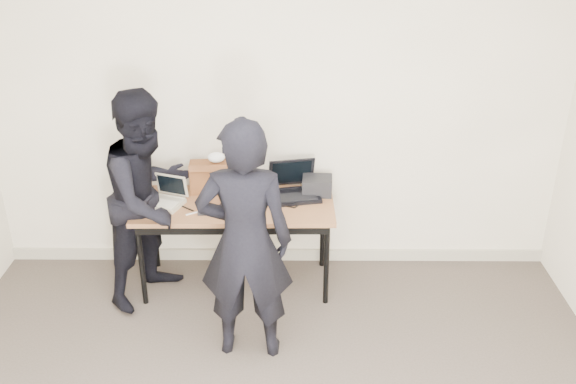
{
  "coord_description": "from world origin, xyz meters",
  "views": [
    {
      "loc": [
        0.13,
        -2.44,
        2.92
      ],
      "look_at": [
        0.1,
        1.6,
        0.95
      ],
      "focal_mm": 40.0,
      "sensor_mm": 36.0,
      "label": 1
    }
  ],
  "objects_px": {
    "person_observer": "(149,198)",
    "desk": "(235,211)",
    "leather_satchel": "(213,176)",
    "equipment_box": "(317,186)",
    "laptop_beige": "(166,199)",
    "person_typist": "(245,242)",
    "laptop_center": "(239,201)",
    "laptop_right": "(294,188)"
  },
  "relations": [
    {
      "from": "laptop_right",
      "to": "laptop_center",
      "type": "bearing_deg",
      "value": -163.66
    },
    {
      "from": "equipment_box",
      "to": "desk",
      "type": "bearing_deg",
      "value": -163.05
    },
    {
      "from": "laptop_beige",
      "to": "person_typist",
      "type": "height_order",
      "value": "person_typist"
    },
    {
      "from": "laptop_beige",
      "to": "equipment_box",
      "type": "height_order",
      "value": "laptop_beige"
    },
    {
      "from": "laptop_center",
      "to": "leather_satchel",
      "type": "relative_size",
      "value": 0.96
    },
    {
      "from": "equipment_box",
      "to": "person_typist",
      "type": "relative_size",
      "value": 0.14
    },
    {
      "from": "leather_satchel",
      "to": "equipment_box",
      "type": "relative_size",
      "value": 1.62
    },
    {
      "from": "desk",
      "to": "laptop_beige",
      "type": "height_order",
      "value": "laptop_beige"
    },
    {
      "from": "leather_satchel",
      "to": "equipment_box",
      "type": "distance_m",
      "value": 0.81
    },
    {
      "from": "laptop_right",
      "to": "equipment_box",
      "type": "height_order",
      "value": "laptop_right"
    },
    {
      "from": "equipment_box",
      "to": "person_typist",
      "type": "xyz_separation_m",
      "value": [
        -0.49,
        -0.97,
        0.06
      ]
    },
    {
      "from": "desk",
      "to": "equipment_box",
      "type": "bearing_deg",
      "value": 16.28
    },
    {
      "from": "laptop_center",
      "to": "person_typist",
      "type": "height_order",
      "value": "person_typist"
    },
    {
      "from": "desk",
      "to": "person_observer",
      "type": "xyz_separation_m",
      "value": [
        -0.61,
        -0.1,
        0.16
      ]
    },
    {
      "from": "leather_satchel",
      "to": "person_typist",
      "type": "bearing_deg",
      "value": -76.37
    },
    {
      "from": "person_typist",
      "to": "desk",
      "type": "bearing_deg",
      "value": -79.17
    },
    {
      "from": "desk",
      "to": "laptop_center",
      "type": "relative_size",
      "value": 4.23
    },
    {
      "from": "person_observer",
      "to": "desk",
      "type": "bearing_deg",
      "value": -46.94
    },
    {
      "from": "leather_satchel",
      "to": "equipment_box",
      "type": "height_order",
      "value": "leather_satchel"
    },
    {
      "from": "desk",
      "to": "person_observer",
      "type": "height_order",
      "value": "person_observer"
    },
    {
      "from": "leather_satchel",
      "to": "person_typist",
      "type": "xyz_separation_m",
      "value": [
        0.31,
        -1.01,
        -0.0
      ]
    },
    {
      "from": "leather_satchel",
      "to": "person_observer",
      "type": "relative_size",
      "value": 0.23
    },
    {
      "from": "laptop_center",
      "to": "desk",
      "type": "bearing_deg",
      "value": 142.74
    },
    {
      "from": "desk",
      "to": "leather_satchel",
      "type": "height_order",
      "value": "leather_satchel"
    },
    {
      "from": "laptop_right",
      "to": "person_typist",
      "type": "bearing_deg",
      "value": -120.21
    },
    {
      "from": "person_typist",
      "to": "laptop_beige",
      "type": "bearing_deg",
      "value": -49.27
    },
    {
      "from": "laptop_beige",
      "to": "equipment_box",
      "type": "xyz_separation_m",
      "value": [
        1.14,
        0.19,
        0.02
      ]
    },
    {
      "from": "laptop_center",
      "to": "leather_satchel",
      "type": "height_order",
      "value": "leather_satchel"
    },
    {
      "from": "laptop_beige",
      "to": "laptop_center",
      "type": "relative_size",
      "value": 0.92
    },
    {
      "from": "laptop_right",
      "to": "equipment_box",
      "type": "relative_size",
      "value": 1.85
    },
    {
      "from": "desk",
      "to": "laptop_center",
      "type": "xyz_separation_m",
      "value": [
        0.04,
        -0.05,
        0.11
      ]
    },
    {
      "from": "desk",
      "to": "person_observer",
      "type": "distance_m",
      "value": 0.64
    },
    {
      "from": "laptop_beige",
      "to": "laptop_right",
      "type": "relative_size",
      "value": 0.77
    },
    {
      "from": "equipment_box",
      "to": "laptop_center",
      "type": "bearing_deg",
      "value": -157.39
    },
    {
      "from": "desk",
      "to": "laptop_beige",
      "type": "bearing_deg",
      "value": 179.37
    },
    {
      "from": "desk",
      "to": "equipment_box",
      "type": "distance_m",
      "value": 0.67
    },
    {
      "from": "equipment_box",
      "to": "person_typist",
      "type": "distance_m",
      "value": 1.09
    },
    {
      "from": "person_observer",
      "to": "laptop_right",
      "type": "bearing_deg",
      "value": -42.33
    },
    {
      "from": "equipment_box",
      "to": "person_typist",
      "type": "height_order",
      "value": "person_typist"
    },
    {
      "from": "desk",
      "to": "laptop_right",
      "type": "distance_m",
      "value": 0.49
    },
    {
      "from": "laptop_beige",
      "to": "person_typist",
      "type": "relative_size",
      "value": 0.19
    },
    {
      "from": "equipment_box",
      "to": "person_typist",
      "type": "bearing_deg",
      "value": -116.96
    }
  ]
}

